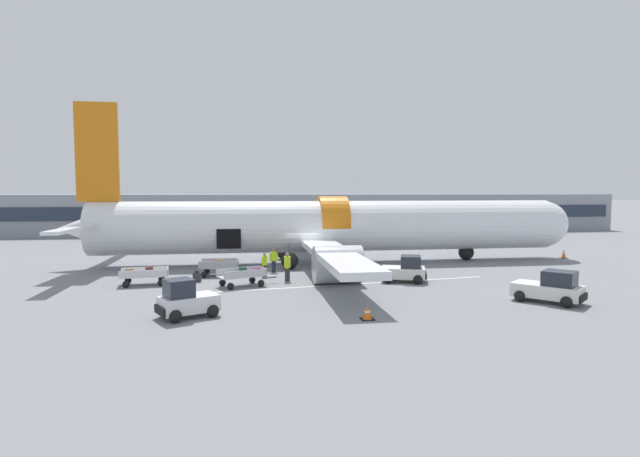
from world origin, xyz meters
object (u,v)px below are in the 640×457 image
suitcase_on_tarmac_upright (197,277)px  ground_crew_loader_a (287,266)px  baggage_tug_mid (551,288)px  baggage_cart_loading (219,268)px  baggage_tug_rear (405,270)px  baggage_cart_queued (145,276)px  airplane (326,227)px  baggage_cart_empty (243,277)px  baggage_tug_lead (186,301)px  ground_crew_driver (265,264)px  ground_crew_loader_b (274,260)px

suitcase_on_tarmac_upright → ground_crew_loader_a: bearing=-5.4°
baggage_tug_mid → baggage_cart_loading: (-16.58, 10.49, -0.17)m
baggage_tug_rear → baggage_cart_queued: bearing=175.4°
airplane → baggage_cart_empty: airplane is taller
suitcase_on_tarmac_upright → airplane: bearing=36.7°
airplane → suitcase_on_tarmac_upright: (-9.07, -6.77, -2.48)m
baggage_tug_mid → suitcase_on_tarmac_upright: baggage_tug_mid is taller
baggage_cart_queued → suitcase_on_tarmac_upright: (2.93, 0.50, -0.22)m
baggage_tug_lead → ground_crew_loader_a: ground_crew_loader_a is taller
airplane → suitcase_on_tarmac_upright: size_ratio=58.41×
baggage_tug_lead → ground_crew_loader_a: size_ratio=1.63×
baggage_tug_lead → ground_crew_driver: 10.69m
airplane → ground_crew_driver: 7.58m
airplane → suitcase_on_tarmac_upright: bearing=-143.3°
ground_crew_loader_a → ground_crew_driver: (-1.32, 1.87, -0.11)m
baggage_cart_loading → ground_crew_driver: 3.01m
airplane → baggage_cart_queued: size_ratio=10.64×
baggage_tug_mid → baggage_tug_rear: baggage_tug_mid is taller
baggage_tug_lead → baggage_cart_loading: 10.79m
baggage_cart_queued → ground_crew_driver: ground_crew_driver is taller
baggage_tug_rear → ground_crew_loader_b: size_ratio=1.91×
baggage_tug_rear → ground_crew_driver: baggage_tug_rear is taller
airplane → suitcase_on_tarmac_upright: airplane is taller
ground_crew_loader_a → ground_crew_driver: bearing=125.1°
baggage_tug_lead → ground_crew_driver: bearing=69.1°
airplane → baggage_cart_loading: 9.37m
baggage_tug_rear → baggage_cart_queued: size_ratio=0.83×
baggage_cart_queued → ground_crew_driver: (7.07, 1.86, 0.31)m
ground_crew_loader_a → baggage_cart_queued: bearing=179.9°
baggage_tug_lead → baggage_tug_rear: bearing=29.4°
baggage_tug_mid → baggage_cart_queued: size_ratio=0.92×
baggage_cart_empty → baggage_tug_rear: bearing=0.2°
baggage_tug_mid → baggage_tug_rear: bearing=128.5°
baggage_tug_lead → baggage_cart_queued: baggage_tug_lead is taller
ground_crew_loader_a → baggage_cart_empty: bearing=-154.7°
ground_crew_loader_b → suitcase_on_tarmac_upright: 5.72m
baggage_tug_rear → baggage_cart_queued: baggage_tug_rear is taller
baggage_tug_mid → suitcase_on_tarmac_upright: size_ratio=5.07×
airplane → ground_crew_loader_a: 8.34m
baggage_cart_empty → ground_crew_loader_a: 2.98m
baggage_cart_empty → ground_crew_loader_a: bearing=25.3°
airplane → baggage_tug_mid: bearing=-60.0°
baggage_tug_mid → ground_crew_driver: baggage_tug_mid is taller
baggage_tug_lead → ground_crew_loader_b: size_ratio=1.78×
baggage_tug_mid → baggage_tug_rear: 8.46m
baggage_cart_empty → suitcase_on_tarmac_upright: size_ratio=5.30×
baggage_cart_queued → ground_crew_loader_a: bearing=-0.1°
baggage_tug_lead → ground_crew_loader_a: bearing=57.7°
baggage_cart_queued → ground_crew_loader_b: bearing=24.4°
baggage_tug_rear → baggage_cart_empty: 9.77m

